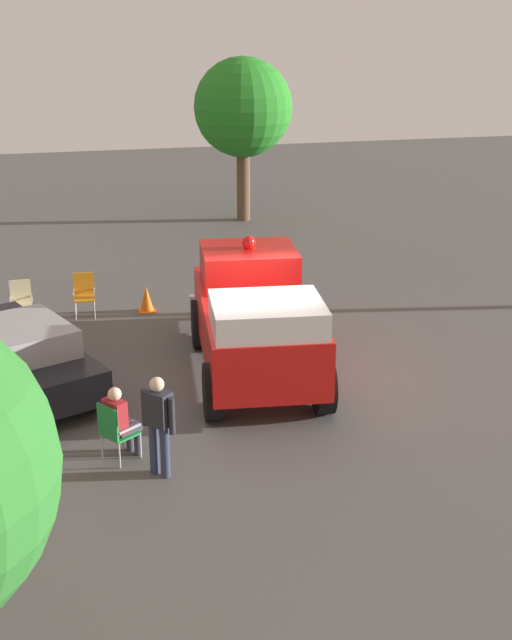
# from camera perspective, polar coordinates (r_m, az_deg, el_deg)

# --- Properties ---
(ground_plane) EXTENTS (60.00, 60.00, 0.00)m
(ground_plane) POSITION_cam_1_polar(r_m,az_deg,el_deg) (16.82, -0.27, -4.53)
(ground_plane) COLOR #514F4C
(vintage_fire_truck) EXTENTS (2.87, 6.14, 2.59)m
(vintage_fire_truck) POSITION_cam_1_polar(r_m,az_deg,el_deg) (17.14, -0.10, 0.27)
(vintage_fire_truck) COLOR black
(vintage_fire_truck) RESTS_ON ground
(classic_hot_rod) EXTENTS (3.39, 4.74, 1.46)m
(classic_hot_rod) POSITION_cam_1_polar(r_m,az_deg,el_deg) (17.04, -15.40, -2.23)
(classic_hot_rod) COLOR black
(classic_hot_rod) RESTS_ON ground
(lawn_chair_near_truck) EXTENTS (0.69, 0.68, 1.02)m
(lawn_chair_near_truck) POSITION_cam_1_polar(r_m,az_deg,el_deg) (14.20, -9.29, -7.05)
(lawn_chair_near_truck) COLOR #B7BABF
(lawn_chair_near_truck) RESTS_ON ground
(lawn_chair_by_car) EXTENTS (0.54, 0.52, 1.02)m
(lawn_chair_by_car) POSITION_cam_1_polar(r_m,az_deg,el_deg) (20.96, -11.23, 1.85)
(lawn_chair_by_car) COLOR #B7BABF
(lawn_chair_by_car) RESTS_ON ground
(lawn_chair_spare) EXTENTS (0.54, 0.52, 1.02)m
(lawn_chair_spare) POSITION_cam_1_polar(r_m,az_deg,el_deg) (20.74, -15.16, 1.33)
(lawn_chair_spare) COLOR #B7BABF
(lawn_chair_spare) RESTS_ON ground
(spectator_seated) EXTENTS (0.65, 0.61, 1.29)m
(spectator_seated) POSITION_cam_1_polar(r_m,az_deg,el_deg) (14.23, -8.91, -6.48)
(spectator_seated) COLOR #383842
(spectator_seated) RESTS_ON ground
(spectator_standing) EXTENTS (0.51, 0.53, 1.68)m
(spectator_standing) POSITION_cam_1_polar(r_m,az_deg,el_deg) (13.55, -6.43, -6.51)
(spectator_standing) COLOR #2D334C
(spectator_standing) RESTS_ON ground
(oak_tree_right) EXTENTS (3.27, 3.27, 5.43)m
(oak_tree_right) POSITION_cam_1_polar(r_m,az_deg,el_deg) (29.44, -0.86, 13.73)
(oak_tree_right) COLOR brown
(oak_tree_right) RESTS_ON ground
(traffic_cone) EXTENTS (0.40, 0.40, 0.64)m
(traffic_cone) POSITION_cam_1_polar(r_m,az_deg,el_deg) (21.06, -7.20, 1.36)
(traffic_cone) COLOR orange
(traffic_cone) RESTS_ON ground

